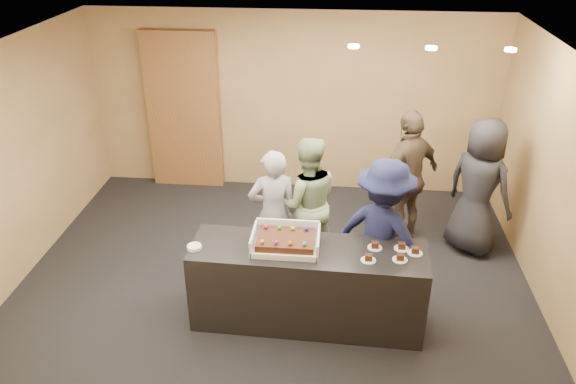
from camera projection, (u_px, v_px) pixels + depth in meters
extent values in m
plane|color=black|center=(275.00, 278.00, 6.73)|extent=(6.00, 6.00, 0.00)
plane|color=silver|center=(272.00, 53.00, 5.48)|extent=(6.00, 6.00, 0.00)
cube|color=olive|center=(293.00, 103.00, 8.31)|extent=(6.00, 0.04, 2.70)
cube|color=olive|center=(232.00, 334.00, 3.90)|extent=(6.00, 0.04, 2.70)
cube|color=olive|center=(11.00, 166.00, 6.36)|extent=(0.04, 5.00, 2.70)
cube|color=olive|center=(559.00, 189.00, 5.86)|extent=(0.04, 5.00, 2.70)
cube|color=black|center=(307.00, 285.00, 5.87)|extent=(2.42, 0.78, 0.90)
cube|color=brown|center=(184.00, 111.00, 8.44)|extent=(1.09, 0.15, 2.41)
cube|color=white|center=(286.00, 245.00, 5.67)|extent=(0.66, 0.46, 0.06)
cube|color=white|center=(253.00, 239.00, 5.67)|extent=(0.02, 0.46, 0.18)
cube|color=white|center=(318.00, 242.00, 5.61)|extent=(0.02, 0.46, 0.18)
cube|color=white|center=(288.00, 228.00, 5.84)|extent=(0.66, 0.02, 0.20)
cube|color=#35190C|center=(286.00, 240.00, 5.64)|extent=(0.58, 0.40, 0.07)
sphere|color=red|center=(266.00, 227.00, 5.75)|extent=(0.04, 0.04, 0.04)
sphere|color=green|center=(279.00, 228.00, 5.74)|extent=(0.04, 0.04, 0.04)
sphere|color=yellow|center=(293.00, 228.00, 5.73)|extent=(0.04, 0.04, 0.04)
sphere|color=#2817CB|center=(306.00, 229.00, 5.72)|extent=(0.04, 0.04, 0.04)
sphere|color=orange|center=(262.00, 242.00, 5.51)|extent=(0.04, 0.04, 0.04)
sphere|color=purple|center=(276.00, 242.00, 5.50)|extent=(0.04, 0.04, 0.04)
sphere|color=#DB5D18|center=(290.00, 243.00, 5.49)|extent=(0.04, 0.04, 0.04)
sphere|color=#29CE5F|center=(305.00, 244.00, 5.47)|extent=(0.04, 0.04, 0.04)
cylinder|color=white|center=(194.00, 247.00, 5.67)|extent=(0.15, 0.15, 0.04)
cylinder|color=white|center=(368.00, 260.00, 5.48)|extent=(0.15, 0.15, 0.01)
cube|color=#35190C|center=(369.00, 257.00, 5.47)|extent=(0.07, 0.06, 0.06)
cylinder|color=white|center=(375.00, 248.00, 5.68)|extent=(0.15, 0.15, 0.01)
cube|color=#35190C|center=(375.00, 245.00, 5.67)|extent=(0.07, 0.06, 0.06)
cylinder|color=white|center=(400.00, 260.00, 5.49)|extent=(0.15, 0.15, 0.01)
cube|color=#35190C|center=(400.00, 257.00, 5.48)|extent=(0.07, 0.06, 0.06)
cylinder|color=white|center=(401.00, 249.00, 5.67)|extent=(0.15, 0.15, 0.01)
cube|color=#35190C|center=(402.00, 246.00, 5.65)|extent=(0.07, 0.06, 0.06)
cylinder|color=white|center=(415.00, 253.00, 5.60)|extent=(0.15, 0.15, 0.01)
cube|color=#35190C|center=(415.00, 250.00, 5.58)|extent=(0.07, 0.06, 0.06)
imported|color=#9C9DA2|center=(273.00, 213.00, 6.53)|extent=(0.66, 0.52, 1.58)
imported|color=#8DA576|center=(307.00, 202.00, 6.69)|extent=(0.92, 0.78, 1.66)
imported|color=#15183B|center=(383.00, 233.00, 6.02)|extent=(1.27, 1.10, 1.71)
imported|color=brown|center=(408.00, 178.00, 7.12)|extent=(1.07, 1.04, 1.79)
imported|color=#242428|center=(479.00, 187.00, 6.92)|extent=(1.01, 1.01, 1.77)
cylinder|color=#FFEAC6|center=(354.00, 46.00, 5.87)|extent=(0.12, 0.12, 0.03)
cylinder|color=#FFEAC6|center=(431.00, 48.00, 5.80)|extent=(0.12, 0.12, 0.03)
cylinder|color=#FFEAC6|center=(511.00, 50.00, 5.74)|extent=(0.12, 0.12, 0.03)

